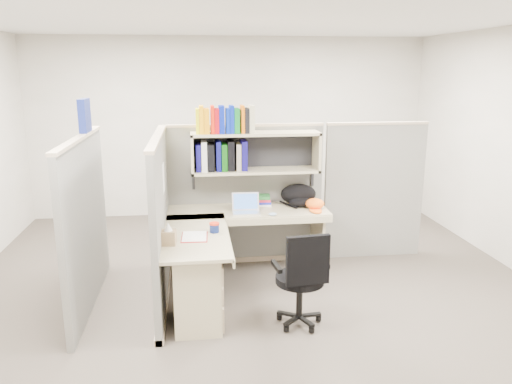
{
  "coord_description": "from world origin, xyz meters",
  "views": [
    {
      "loc": [
        -0.57,
        -4.64,
        2.23
      ],
      "look_at": [
        0.05,
        0.25,
        1.01
      ],
      "focal_mm": 35.0,
      "sensor_mm": 36.0,
      "label": 1
    }
  ],
  "objects": [
    {
      "name": "snack_canister",
      "position": [
        -0.4,
        -0.16,
        0.78
      ],
      "size": [
        0.09,
        0.09,
        0.09
      ],
      "color": "#0E1B52",
      "rests_on": "desk"
    },
    {
      "name": "laptop",
      "position": [
        -0.03,
        0.44,
        0.83
      ],
      "size": [
        0.3,
        0.3,
        0.21
      ],
      "primitive_type": null,
      "rotation": [
        0.0,
        0.0,
        -0.02
      ],
      "color": "silver",
      "rests_on": "desk"
    },
    {
      "name": "loose_paper",
      "position": [
        -0.58,
        -0.26,
        0.73
      ],
      "size": [
        0.23,
        0.3,
        0.0
      ],
      "primitive_type": null,
      "rotation": [
        0.0,
        0.0,
        -0.04
      ],
      "color": "white",
      "rests_on": "desk"
    },
    {
      "name": "cubicle",
      "position": [
        -0.37,
        0.45,
        0.91
      ],
      "size": [
        3.79,
        1.84,
        1.95
      ],
      "color": "#5C5D58",
      "rests_on": "ground"
    },
    {
      "name": "tissue_box",
      "position": [
        -0.81,
        -0.45,
        0.83
      ],
      "size": [
        0.13,
        0.13,
        0.2
      ],
      "primitive_type": null,
      "rotation": [
        0.0,
        0.0,
        -0.08
      ],
      "color": "#8F7551",
      "rests_on": "desk"
    },
    {
      "name": "orange_cap",
      "position": [
        0.74,
        0.51,
        0.79
      ],
      "size": [
        0.24,
        0.27,
        0.11
      ],
      "primitive_type": null,
      "rotation": [
        0.0,
        0.0,
        -0.17
      ],
      "color": "orange",
      "rests_on": "desk"
    },
    {
      "name": "book_stack",
      "position": [
        0.21,
        0.76,
        0.78
      ],
      "size": [
        0.18,
        0.23,
        0.1
      ],
      "primitive_type": null,
      "rotation": [
        0.0,
        0.0,
        -0.1
      ],
      "color": "gray",
      "rests_on": "desk"
    },
    {
      "name": "desk",
      "position": [
        -0.41,
        -0.29,
        0.44
      ],
      "size": [
        1.74,
        1.75,
        0.73
      ],
      "color": "gray",
      "rests_on": "ground"
    },
    {
      "name": "ground",
      "position": [
        0.0,
        0.0,
        0.0
      ],
      "size": [
        6.0,
        6.0,
        0.0
      ],
      "primitive_type": "plane",
      "color": "#342E28",
      "rests_on": "ground"
    },
    {
      "name": "backpack",
      "position": [
        0.59,
        0.67,
        0.85
      ],
      "size": [
        0.44,
        0.36,
        0.24
      ],
      "primitive_type": null,
      "rotation": [
        0.0,
        0.0,
        0.14
      ],
      "color": "black",
      "rests_on": "desk"
    },
    {
      "name": "mouse",
      "position": [
        0.23,
        0.31,
        0.75
      ],
      "size": [
        0.1,
        0.08,
        0.03
      ],
      "primitive_type": "ellipsoid",
      "rotation": [
        0.0,
        0.0,
        0.32
      ],
      "color": "#99B9D9",
      "rests_on": "desk"
    },
    {
      "name": "task_chair",
      "position": [
        0.33,
        -0.71,
        0.32
      ],
      "size": [
        0.49,
        0.45,
        0.9
      ],
      "color": "black",
      "rests_on": "ground"
    },
    {
      "name": "room_shell",
      "position": [
        0.0,
        0.0,
        1.62
      ],
      "size": [
        6.0,
        6.0,
        6.0
      ],
      "color": "#AAA699",
      "rests_on": "ground"
    },
    {
      "name": "paper_cup",
      "position": [
        -0.04,
        0.71,
        0.78
      ],
      "size": [
        0.08,
        0.08,
        0.1
      ],
      "primitive_type": "cylinder",
      "rotation": [
        0.0,
        0.0,
        0.14
      ],
      "color": "silver",
      "rests_on": "desk"
    }
  ]
}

